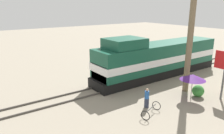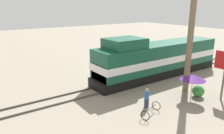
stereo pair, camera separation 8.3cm
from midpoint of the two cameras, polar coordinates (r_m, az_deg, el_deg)
The scene contains 9 objects.
ground_plane at distance 22.03m, azimuth 3.35°, elevation -4.46°, with size 120.00×120.00×0.00m, color gray.
rail_near at distance 22.54m, azimuth 2.23°, elevation -3.77°, with size 0.08×40.05×0.15m, color #4C4742.
rail_far at distance 21.49m, azimuth 4.54°, elevation -4.81°, with size 0.08×40.05×0.15m, color #4C4742.
locomotive at distance 24.37m, azimuth 11.69°, elevation 2.06°, with size 3.13×16.58×4.62m.
utility_pole at distance 20.22m, azimuth 19.89°, elevation 7.18°, with size 1.80×0.51×9.76m.
vendor_umbrella at distance 19.09m, azimuth 20.50°, elevation -2.53°, with size 2.08×2.08×2.18m.
shrub_cluster at distance 20.35m, azimuth 21.70°, elevation -5.85°, with size 1.01×1.01×1.01m, color #388C38.
person_bystander at distance 17.05m, azimuth 9.18°, elevation -7.85°, with size 0.34×0.34×1.57m.
bicycle at distance 16.23m, azimuth 10.28°, elevation -11.07°, with size 1.31×2.04×0.69m.
Camera 2 is at (16.20, -12.84, 7.62)m, focal length 35.00 mm.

